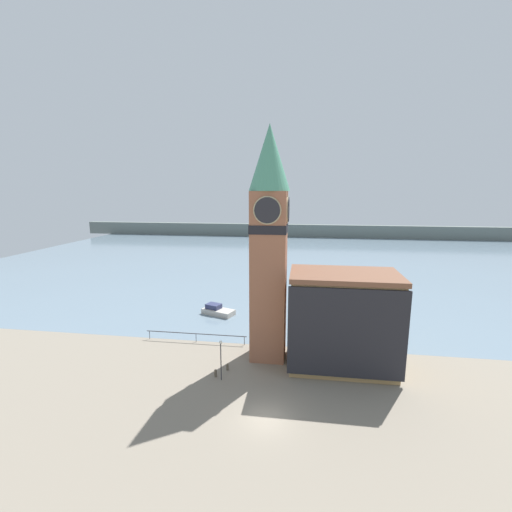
% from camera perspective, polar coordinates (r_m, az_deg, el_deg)
% --- Properties ---
extents(ground_plane, '(160.00, 160.00, 0.00)m').
position_cam_1_polar(ground_plane, '(30.85, 1.60, -25.49)').
color(ground_plane, gray).
extents(water, '(160.00, 120.00, 0.00)m').
position_cam_1_polar(water, '(99.86, 6.42, 0.21)').
color(water, slate).
rests_on(water, ground_plane).
extents(far_shoreline, '(180.00, 3.00, 5.00)m').
position_cam_1_polar(far_shoreline, '(139.06, 6.97, 4.23)').
color(far_shoreline, slate).
rests_on(far_shoreline, water).
extents(pier_railing, '(12.66, 0.08, 1.09)m').
position_cam_1_polar(pier_railing, '(43.59, -9.98, -12.74)').
color(pier_railing, '#333338').
rests_on(pier_railing, ground_plane).
extents(clock_tower, '(4.24, 4.24, 24.86)m').
position_cam_1_polar(clock_tower, '(36.03, 2.20, 2.77)').
color(clock_tower, '#935B42').
rests_on(clock_tower, ground_plane).
extents(pier_building, '(11.08, 7.01, 10.11)m').
position_cam_1_polar(pier_building, '(37.12, 14.26, -10.34)').
color(pier_building, '#A88451').
rests_on(pier_building, ground_plane).
extents(boat_near, '(5.27, 3.75, 1.47)m').
position_cam_1_polar(boat_near, '(52.40, -6.45, -9.02)').
color(boat_near, '#B7B2A8').
rests_on(boat_near, water).
extents(mooring_bollard_near, '(0.27, 0.27, 0.80)m').
position_cam_1_polar(mooring_bollard_near, '(36.20, -6.76, -18.77)').
color(mooring_bollard_near, brown).
rests_on(mooring_bollard_near, ground_plane).
extents(mooring_bollard_far, '(0.25, 0.25, 0.73)m').
position_cam_1_polar(mooring_bollard_far, '(37.28, -4.79, -17.87)').
color(mooring_bollard_far, brown).
rests_on(mooring_bollard_far, ground_plane).
extents(lamp_post, '(0.32, 0.32, 4.10)m').
position_cam_1_polar(lamp_post, '(34.53, -5.89, -15.75)').
color(lamp_post, '#2D2D33').
rests_on(lamp_post, ground_plane).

